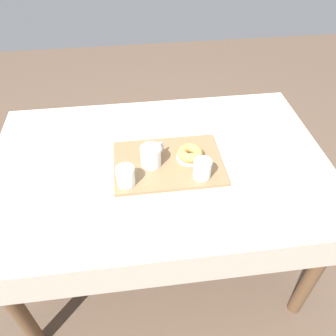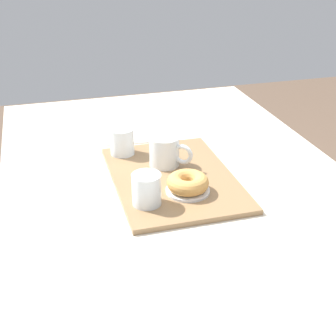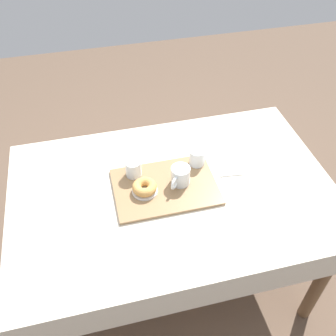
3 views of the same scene
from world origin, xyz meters
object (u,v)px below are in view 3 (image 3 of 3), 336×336
(dining_table, at_px, (173,203))
(sugar_donut_left, at_px, (145,187))
(water_glass_far, at_px, (197,158))
(tea_mug_left, at_px, (180,176))
(paper_napkin, at_px, (229,166))
(water_glass_near, at_px, (133,169))
(serving_tray, at_px, (165,187))
(donut_plate_left, at_px, (145,191))

(dining_table, bearing_deg, sugar_donut_left, -3.19)
(dining_table, height_order, water_glass_far, water_glass_far)
(tea_mug_left, xyz_separation_m, paper_napkin, (-0.26, -0.06, -0.05))
(tea_mug_left, xyz_separation_m, sugar_donut_left, (0.17, 0.02, -0.01))
(water_glass_far, height_order, sugar_donut_left, water_glass_far)
(water_glass_near, bearing_deg, serving_tray, 140.09)
(water_glass_far, relative_size, donut_plate_left, 0.70)
(water_glass_near, height_order, paper_napkin, water_glass_near)
(dining_table, height_order, donut_plate_left, donut_plate_left)
(donut_plate_left, bearing_deg, water_glass_near, -76.10)
(serving_tray, xyz_separation_m, water_glass_near, (0.13, -0.10, 0.04))
(water_glass_far, bearing_deg, serving_tray, 30.39)
(water_glass_near, relative_size, sugar_donut_left, 0.74)
(tea_mug_left, height_order, paper_napkin, tea_mug_left)
(dining_table, xyz_separation_m, serving_tray, (0.03, -0.02, 0.11))
(sugar_donut_left, bearing_deg, water_glass_near, -76.10)
(water_glass_far, bearing_deg, tea_mug_left, 43.18)
(water_glass_near, distance_m, paper_napkin, 0.46)
(dining_table, xyz_separation_m, tea_mug_left, (-0.04, -0.02, 0.15))
(tea_mug_left, xyz_separation_m, donut_plate_left, (0.17, 0.02, -0.04))
(tea_mug_left, relative_size, donut_plate_left, 0.98)
(tea_mug_left, distance_m, donut_plate_left, 0.17)
(paper_napkin, bearing_deg, water_glass_far, -15.18)
(serving_tray, xyz_separation_m, donut_plate_left, (0.10, 0.01, 0.01))
(dining_table, bearing_deg, water_glass_far, -139.71)
(dining_table, distance_m, sugar_donut_left, 0.19)
(serving_tray, height_order, paper_napkin, serving_tray)
(paper_napkin, bearing_deg, tea_mug_left, 13.56)
(water_glass_far, bearing_deg, donut_plate_left, 23.15)
(tea_mug_left, relative_size, water_glass_near, 1.40)
(dining_table, bearing_deg, donut_plate_left, -3.19)
(dining_table, relative_size, water_glass_near, 18.12)
(dining_table, distance_m, paper_napkin, 0.33)
(serving_tray, bearing_deg, sugar_donut_left, 7.19)
(donut_plate_left, distance_m, paper_napkin, 0.44)
(serving_tray, xyz_separation_m, paper_napkin, (-0.33, -0.07, -0.00))
(dining_table, relative_size, serving_tray, 3.16)
(dining_table, distance_m, water_glass_near, 0.25)
(tea_mug_left, relative_size, water_glass_far, 1.40)
(donut_plate_left, bearing_deg, dining_table, 176.81)
(paper_napkin, bearing_deg, sugar_donut_left, 10.33)
(water_glass_near, distance_m, water_glass_far, 0.31)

